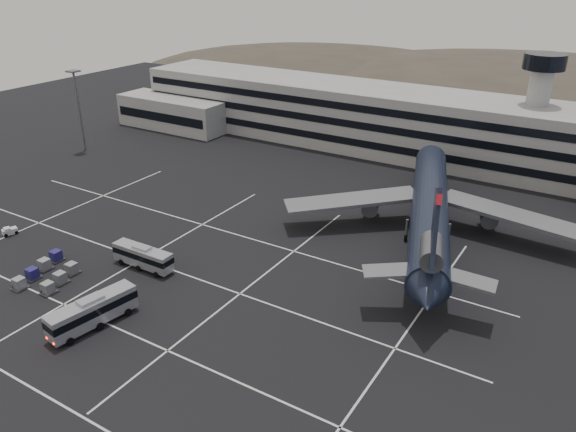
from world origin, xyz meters
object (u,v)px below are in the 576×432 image
(bus_far, at_px, (143,256))
(uld_cluster, at_px, (48,273))
(bus_near, at_px, (92,311))
(tug_a, at_px, (9,231))
(trijet_main, at_px, (430,209))

(bus_far, xyz_separation_m, uld_cluster, (-9.35, -9.15, -1.10))
(bus_near, xyz_separation_m, bus_far, (-5.02, 13.45, -0.27))
(bus_near, height_order, tug_a, bus_near)
(bus_near, bearing_deg, uld_cluster, 173.00)
(tug_a, height_order, uld_cluster, uld_cluster)
(trijet_main, bearing_deg, uld_cluster, -154.31)
(trijet_main, distance_m, bus_near, 51.38)
(bus_near, relative_size, uld_cluster, 1.15)
(uld_cluster, bearing_deg, bus_near, -16.67)
(tug_a, relative_size, uld_cluster, 0.25)
(trijet_main, distance_m, uld_cluster, 57.16)
(bus_near, height_order, uld_cluster, bus_near)
(bus_near, height_order, bus_far, bus_near)
(trijet_main, relative_size, bus_far, 5.70)
(trijet_main, relative_size, uld_cluster, 5.61)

